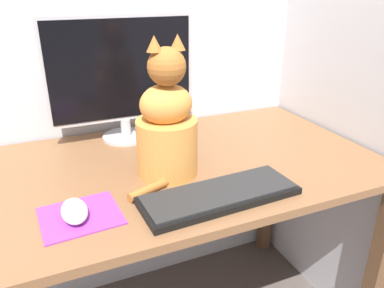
{
  "coord_description": "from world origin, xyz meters",
  "views": [
    {
      "loc": [
        -0.35,
        -0.98,
        1.26
      ],
      "look_at": [
        0.01,
        -0.15,
        0.87
      ],
      "focal_mm": 35.0,
      "sensor_mm": 36.0,
      "label": 1
    }
  ],
  "objects_px": {
    "keyboard": "(220,195)",
    "cat": "(167,126)",
    "computer_mouse_left": "(74,211)",
    "monitor": "(122,75)"
  },
  "relations": [
    {
      "from": "computer_mouse_left",
      "to": "cat",
      "type": "distance_m",
      "value": 0.34
    },
    {
      "from": "monitor",
      "to": "cat",
      "type": "bearing_deg",
      "value": -82.01
    },
    {
      "from": "keyboard",
      "to": "cat",
      "type": "distance_m",
      "value": 0.24
    },
    {
      "from": "monitor",
      "to": "computer_mouse_left",
      "type": "bearing_deg",
      "value": -117.84
    },
    {
      "from": "monitor",
      "to": "keyboard",
      "type": "relative_size",
      "value": 1.2
    },
    {
      "from": "computer_mouse_left",
      "to": "cat",
      "type": "bearing_deg",
      "value": 25.07
    },
    {
      "from": "computer_mouse_left",
      "to": "monitor",
      "type": "bearing_deg",
      "value": 62.16
    },
    {
      "from": "monitor",
      "to": "cat",
      "type": "relative_size",
      "value": 1.28
    },
    {
      "from": "keyboard",
      "to": "computer_mouse_left",
      "type": "relative_size",
      "value": 3.84
    },
    {
      "from": "cat",
      "to": "keyboard",
      "type": "bearing_deg",
      "value": -70.35
    }
  ]
}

